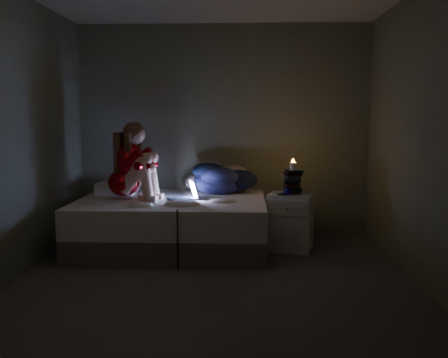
# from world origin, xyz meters

# --- Properties ---
(floor) EXTENTS (3.60, 3.80, 0.02)m
(floor) POSITION_xyz_m (0.00, 0.00, -0.01)
(floor) COLOR #3F3837
(floor) RESTS_ON ground
(wall_back) EXTENTS (3.60, 0.02, 2.60)m
(wall_back) POSITION_xyz_m (0.00, 1.91, 1.30)
(wall_back) COLOR #656858
(wall_back) RESTS_ON ground
(wall_front) EXTENTS (3.60, 0.02, 2.60)m
(wall_front) POSITION_xyz_m (0.00, -1.91, 1.30)
(wall_front) COLOR #656858
(wall_front) RESTS_ON ground
(wall_left) EXTENTS (0.02, 3.80, 2.60)m
(wall_left) POSITION_xyz_m (-1.81, 0.00, 1.30)
(wall_left) COLOR #656858
(wall_left) RESTS_ON ground
(wall_right) EXTENTS (0.02, 3.80, 2.60)m
(wall_right) POSITION_xyz_m (1.81, 0.00, 1.30)
(wall_right) COLOR #656858
(wall_right) RESTS_ON ground
(bed) EXTENTS (2.05, 1.54, 0.56)m
(bed) POSITION_xyz_m (-0.53, 1.10, 0.28)
(bed) COLOR #BDB7AB
(bed) RESTS_ON ground
(pillow) EXTENTS (0.44, 0.31, 0.13)m
(pillow) POSITION_xyz_m (-1.25, 1.44, 0.63)
(pillow) COLOR white
(pillow) RESTS_ON bed
(woman) EXTENTS (0.59, 0.46, 0.85)m
(woman) POSITION_xyz_m (-1.06, 1.08, 0.99)
(woman) COLOR #9D0710
(woman) RESTS_ON bed
(laptop) EXTENTS (0.38, 0.32, 0.22)m
(laptop) POSITION_xyz_m (-0.41, 1.05, 0.68)
(laptop) COLOR black
(laptop) RESTS_ON bed
(clothes_pile) EXTENTS (0.68, 0.57, 0.38)m
(clothes_pile) POSITION_xyz_m (-0.05, 1.55, 0.75)
(clothes_pile) COLOR #182245
(clothes_pile) RESTS_ON bed
(nightstand) EXTENTS (0.55, 0.52, 0.62)m
(nightstand) POSITION_xyz_m (0.78, 1.13, 0.31)
(nightstand) COLOR silver
(nightstand) RESTS_ON ground
(book_stack) EXTENTS (0.19, 0.25, 0.27)m
(book_stack) POSITION_xyz_m (0.80, 1.16, 0.76)
(book_stack) COLOR black
(book_stack) RESTS_ON nightstand
(candle) EXTENTS (0.07, 0.07, 0.08)m
(candle) POSITION_xyz_m (0.80, 1.16, 0.94)
(candle) COLOR beige
(candle) RESTS_ON book_stack
(phone) EXTENTS (0.11, 0.15, 0.01)m
(phone) POSITION_xyz_m (0.71, 1.05, 0.63)
(phone) COLOR black
(phone) RESTS_ON nightstand
(blue_orb) EXTENTS (0.08, 0.08, 0.08)m
(blue_orb) POSITION_xyz_m (0.76, 1.02, 0.66)
(blue_orb) COLOR #0B0A7A
(blue_orb) RESTS_ON nightstand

